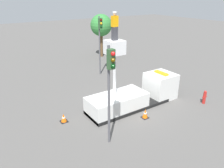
% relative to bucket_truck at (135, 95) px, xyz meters
% --- Properties ---
extents(ground_plane, '(120.00, 120.00, 0.00)m').
position_rel_bucket_truck_xyz_m(ground_plane, '(-0.61, 0.00, -0.90)').
color(ground_plane, '#565451').
extents(bucket_truck, '(7.55, 2.13, 5.21)m').
position_rel_bucket_truck_xyz_m(bucket_truck, '(0.00, 0.00, 0.00)').
color(bucket_truck, black).
rests_on(bucket_truck, ground).
extents(worker, '(0.40, 0.26, 1.75)m').
position_rel_bucket_truck_xyz_m(worker, '(-1.90, 0.00, 5.19)').
color(worker, '#38383D').
rests_on(worker, bucket_truck).
extents(traffic_light_pole, '(0.34, 0.57, 5.65)m').
position_rel_bucket_truck_xyz_m(traffic_light_pole, '(-4.09, -2.82, 3.09)').
color(traffic_light_pole, '#515156').
rests_on(traffic_light_pole, ground).
extents(traffic_light_across, '(0.34, 0.57, 5.97)m').
position_rel_bucket_truck_xyz_m(traffic_light_across, '(1.44, 7.46, 3.30)').
color(traffic_light_across, '#515156').
rests_on(traffic_light_across, ground).
extents(fire_hydrant, '(0.48, 0.24, 1.09)m').
position_rel_bucket_truck_xyz_m(fire_hydrant, '(4.70, -2.75, -0.37)').
color(fire_hydrant, '#B2231E').
rests_on(fire_hydrant, ground).
extents(traffic_cone_rear, '(0.48, 0.48, 0.59)m').
position_rel_bucket_truck_xyz_m(traffic_cone_rear, '(-5.45, 0.80, -0.62)').
color(traffic_cone_rear, black).
rests_on(traffic_cone_rear, ground).
extents(traffic_cone_curbside, '(0.46, 0.46, 0.66)m').
position_rel_bucket_truck_xyz_m(traffic_cone_curbside, '(-0.58, -1.84, -0.59)').
color(traffic_cone_curbside, black).
rests_on(traffic_cone_curbside, ground).
extents(tree_left_bg, '(2.83, 2.83, 5.60)m').
position_rel_bucket_truck_xyz_m(tree_left_bg, '(5.32, 13.67, 3.24)').
color(tree_left_bg, brown).
rests_on(tree_left_bg, ground).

